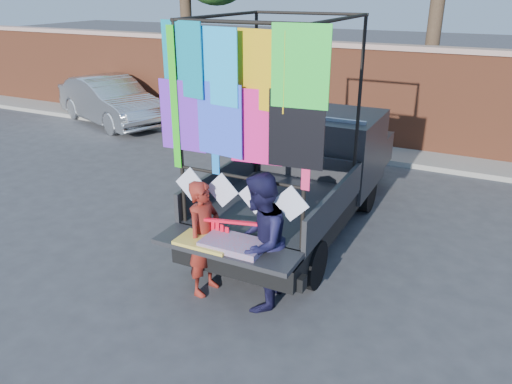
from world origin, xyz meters
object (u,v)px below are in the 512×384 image
at_px(pickup_truck, 313,169).
at_px(sedan, 110,100).
at_px(woman, 204,238).
at_px(man, 260,242).

relative_size(pickup_truck, sedan, 1.32).
xyz_separation_m(woman, man, (0.80, 0.05, 0.11)).
height_order(sedan, woman, woman).
relative_size(pickup_truck, woman, 3.50).
relative_size(sedan, woman, 2.65).
bearing_deg(man, sedan, -137.75).
height_order(sedan, man, man).
xyz_separation_m(sedan, woman, (7.44, -6.54, 0.10)).
height_order(pickup_truck, man, pickup_truck).
bearing_deg(man, pickup_truck, 177.71).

